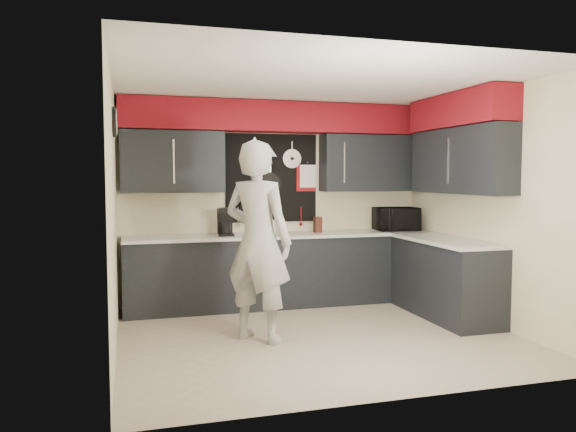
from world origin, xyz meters
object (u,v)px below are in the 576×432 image
object	(u,v)px
person	(258,241)
coffee_maker	(226,221)
utensil_crock	(270,227)
knife_block	(318,225)
microwave	(396,219)

from	to	relation	value
person	coffee_maker	bearing A→B (deg)	-42.20
utensil_crock	coffee_maker	world-z (taller)	coffee_maker
knife_block	person	world-z (taller)	person
microwave	person	bearing A→B (deg)	-141.86
knife_block	coffee_maker	world-z (taller)	coffee_maker
knife_block	microwave	bearing A→B (deg)	-1.84
microwave	person	xyz separation A→B (m)	(-2.24, -1.43, -0.07)
knife_block	utensil_crock	world-z (taller)	knife_block
knife_block	utensil_crock	bearing A→B (deg)	174.10
utensil_crock	person	distance (m)	1.58
microwave	utensil_crock	size ratio (longest dim) A/B	3.20
knife_block	utensil_crock	size ratio (longest dim) A/B	1.16
coffee_maker	person	size ratio (longest dim) A/B	0.17
knife_block	person	xyz separation A→B (m)	(-1.13, -1.45, -0.02)
coffee_maker	utensil_crock	bearing A→B (deg)	13.59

